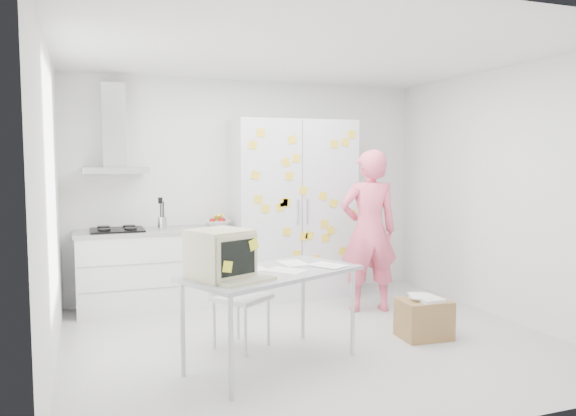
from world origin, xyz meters
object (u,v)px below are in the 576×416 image
object	(u,v)px
person	(369,231)
cardboard_box	(424,318)
chair	(235,288)
desk	(240,264)

from	to	relation	value
person	cardboard_box	xyz separation A→B (m)	(0.03, -1.07, -0.72)
person	chair	bearing A→B (deg)	30.60
cardboard_box	chair	bearing A→B (deg)	167.21
person	cardboard_box	distance (m)	1.29
chair	cardboard_box	bearing A→B (deg)	-49.89
person	desk	size ratio (longest dim) A/B	1.11
person	chair	world-z (taller)	person
person	chair	distance (m)	1.90
desk	chair	size ratio (longest dim) A/B	1.71
person	chair	size ratio (longest dim) A/B	1.90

